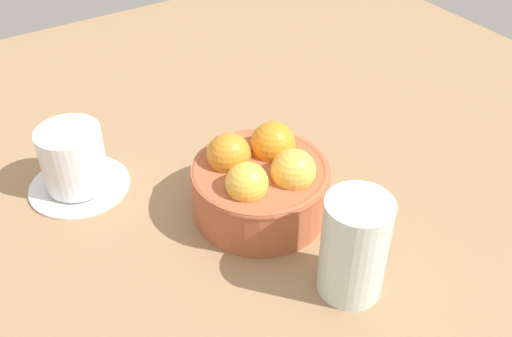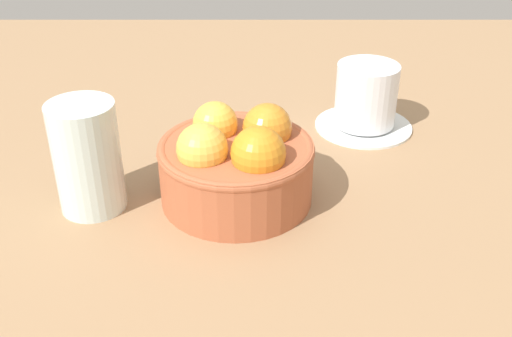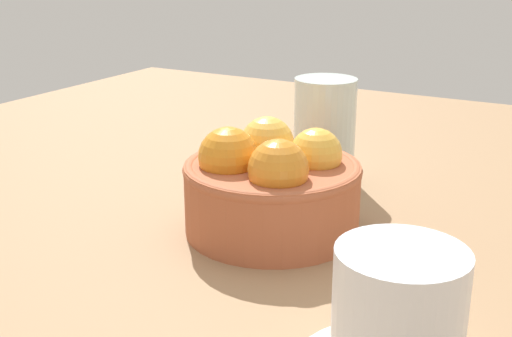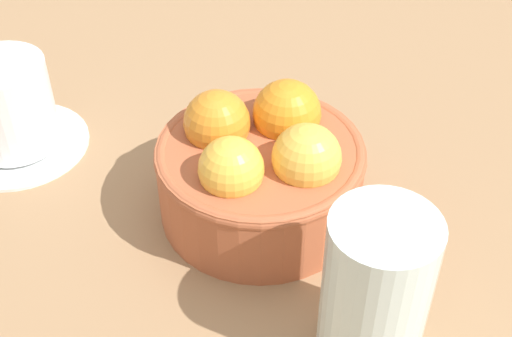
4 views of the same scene
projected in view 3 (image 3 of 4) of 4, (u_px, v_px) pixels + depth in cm
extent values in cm
cube|color=#997551|center=(272.00, 254.00, 55.43)|extent=(115.94, 114.86, 4.36)
cylinder|color=#AD5938|center=(272.00, 198.00, 53.82)|extent=(14.28, 14.28, 5.78)
torus|color=#AD5938|center=(272.00, 169.00, 53.03)|extent=(14.48, 14.48, 1.00)
sphere|color=orange|center=(228.00, 157.00, 52.33)|extent=(4.85, 4.85, 4.85)
sphere|color=orange|center=(278.00, 170.00, 49.34)|extent=(4.66, 4.66, 4.66)
sphere|color=#F6B740|center=(316.00, 154.00, 53.01)|extent=(4.28, 4.28, 4.28)
sphere|color=#EDB647|center=(267.00, 143.00, 56.00)|extent=(4.59, 4.59, 4.59)
cylinder|color=white|center=(398.00, 312.00, 34.54)|extent=(7.01, 7.01, 7.07)
cylinder|color=silver|center=(324.00, 131.00, 64.69)|extent=(6.06, 6.06, 10.39)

